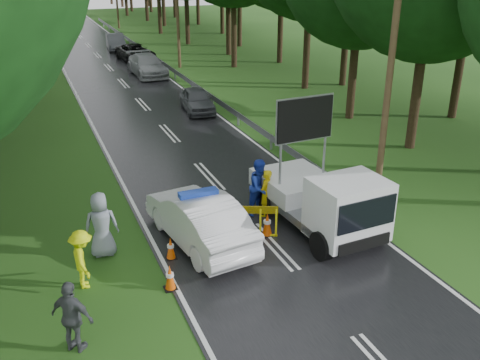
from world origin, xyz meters
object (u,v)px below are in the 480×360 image
barrier (237,214)px  queue_car_third (136,53)px  queue_car_first (197,100)px  queue_car_second (147,65)px  civilian (260,187)px  queue_car_fourth (116,42)px  officer (266,193)px  police_sedan (199,219)px  work_truck (324,200)px

barrier → queue_car_third: queue_car_third is taller
queue_car_first → queue_car_second: queue_car_second is taller
civilian → queue_car_third: bearing=63.2°
queue_car_second → queue_car_first: bearing=-89.8°
queue_car_third → queue_car_fourth: queue_car_fourth is taller
queue_car_second → officer: bearing=-95.4°
police_sedan → queue_car_second: size_ratio=0.96×
civilian → queue_car_fourth: size_ratio=0.44×
officer → civilian: size_ratio=0.85×
barrier → queue_car_third: bearing=106.9°
civilian → queue_car_first: size_ratio=0.51×
queue_car_third → police_sedan: bearing=-105.5°
barrier → queue_car_first: queue_car_first is taller
officer → queue_car_fourth: (1.42, 36.33, -0.11)m
officer → queue_car_third: 30.05m
police_sedan → queue_car_first: size_ratio=1.29×
work_truck → barrier: (-2.68, 0.69, -0.30)m
work_truck → queue_car_second: bearing=85.4°
work_truck → queue_car_fourth: (0.19, 38.02, -0.38)m
civilian → queue_car_second: 23.80m
barrier → civilian: civilian is taller
queue_car_third → civilian: bearing=-101.0°
civilian → queue_car_fourth: civilian is taller
queue_car_fourth → officer: bearing=-87.2°
police_sedan → civilian: bearing=-163.7°
queue_car_first → queue_car_third: 16.61m
work_truck → queue_car_fourth: work_truck is taller
work_truck → queue_car_first: work_truck is taller
police_sedan → queue_car_first: 15.00m
queue_car_first → queue_car_second: (-0.38, 10.61, 0.10)m
civilian → officer: bearing=-92.2°
work_truck → officer: bearing=122.0°
police_sedan → queue_car_second: 25.25m
police_sedan → queue_car_third: 31.24m
barrier → civilian: (1.36, 1.24, 0.18)m
work_truck → queue_car_third: (0.72, 31.68, -0.42)m
work_truck → officer: work_truck is taller
barrier → queue_car_third: (3.40, 30.99, -0.12)m
barrier → civilian: size_ratio=1.22×
work_truck → civilian: bearing=120.4°
work_truck → civilian: (-1.32, 1.93, -0.13)m
queue_car_second → queue_car_fourth: size_ratio=1.18×
officer → queue_car_second: officer is taller
officer → queue_car_fourth: bearing=-135.9°
police_sedan → officer: 2.80m
queue_car_second → queue_car_third: queue_car_second is taller
barrier → queue_car_second: 25.16m
queue_car_fourth → police_sedan: bearing=-91.2°
civilian → queue_car_fourth: bearing=64.7°
police_sedan → civilian: (2.55, 1.16, 0.18)m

